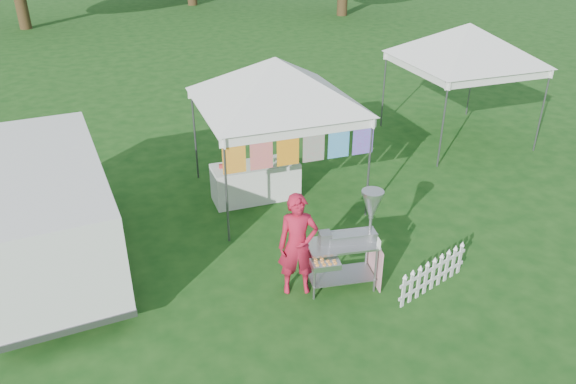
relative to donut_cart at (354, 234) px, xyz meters
name	(u,v)px	position (x,y,z in m)	size (l,w,h in m)	color
ground	(345,289)	(-0.14, -0.07, -1.01)	(120.00, 120.00, 0.00)	#154112
canopy_main	(275,58)	(-0.14, 3.43, 1.98)	(4.24, 4.24, 3.45)	#59595E
canopy_right	(470,23)	(5.36, 4.93, 1.99)	(4.24, 4.24, 3.45)	#59595E
donut_cart	(354,234)	(0.00, 0.00, 0.00)	(1.32, 0.82, 1.71)	gray
vendor	(298,245)	(-0.88, 0.19, -0.13)	(0.64, 0.42, 1.74)	#AB152F
cargo_van	(49,209)	(-4.54, 2.42, 0.03)	(2.22, 4.77, 1.93)	silver
picket_fence	(433,275)	(1.20, -0.53, -0.72)	(1.54, 0.55, 0.56)	silver
display_table	(256,181)	(-0.60, 3.45, -0.61)	(1.80, 0.70, 0.79)	white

